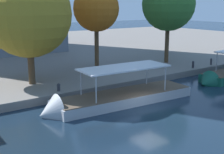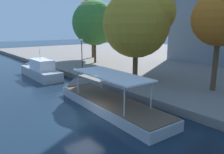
{
  "view_description": "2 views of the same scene",
  "coord_description": "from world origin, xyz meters",
  "px_view_note": "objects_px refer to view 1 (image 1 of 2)",
  "views": [
    {
      "loc": [
        -15.5,
        -16.85,
        8.07
      ],
      "look_at": [
        -1.25,
        3.32,
        2.23
      ],
      "focal_mm": 49.39,
      "sensor_mm": 36.0,
      "label": 1
    },
    {
      "loc": [
        13.32,
        -8.03,
        6.7
      ],
      "look_at": [
        -2.3,
        4.63,
        2.21
      ],
      "focal_mm": 35.06,
      "sensor_mm": 36.0,
      "label": 2
    }
  ],
  "objects_px": {
    "tour_boat_1": "(112,100)",
    "tree_3": "(170,3)",
    "tree_5": "(96,8)",
    "mooring_bollard_0": "(59,87)",
    "mooring_bollard_2": "(193,64)",
    "tree_4": "(170,6)",
    "mooring_bollard_1": "(211,61)",
    "tree_1": "(27,12)"
  },
  "relations": [
    {
      "from": "tour_boat_1",
      "to": "tree_4",
      "type": "distance_m",
      "value": 25.88
    },
    {
      "from": "tour_boat_1",
      "to": "mooring_bollard_1",
      "type": "relative_size",
      "value": 16.51
    },
    {
      "from": "tour_boat_1",
      "to": "tree_3",
      "type": "height_order",
      "value": "tree_3"
    },
    {
      "from": "tree_5",
      "to": "mooring_bollard_0",
      "type": "bearing_deg",
      "value": -141.81
    },
    {
      "from": "mooring_bollard_2",
      "to": "tree_1",
      "type": "relative_size",
      "value": 0.08
    },
    {
      "from": "mooring_bollard_1",
      "to": "mooring_bollard_2",
      "type": "bearing_deg",
      "value": -179.7
    },
    {
      "from": "tree_5",
      "to": "mooring_bollard_1",
      "type": "bearing_deg",
      "value": -25.75
    },
    {
      "from": "tree_4",
      "to": "mooring_bollard_0",
      "type": "bearing_deg",
      "value": -157.0
    },
    {
      "from": "tour_boat_1",
      "to": "mooring_bollard_2",
      "type": "distance_m",
      "value": 15.18
    },
    {
      "from": "tree_3",
      "to": "tree_5",
      "type": "distance_m",
      "value": 9.77
    },
    {
      "from": "tree_5",
      "to": "tree_4",
      "type": "bearing_deg",
      "value": 13.41
    },
    {
      "from": "tree_3",
      "to": "tour_boat_1",
      "type": "bearing_deg",
      "value": -150.67
    },
    {
      "from": "tour_boat_1",
      "to": "tree_5",
      "type": "xyz_separation_m",
      "value": [
        5.08,
        10.23,
        7.3
      ]
    },
    {
      "from": "mooring_bollard_0",
      "to": "tree_4",
      "type": "xyz_separation_m",
      "value": [
        23.33,
        9.9,
        6.81
      ]
    },
    {
      "from": "mooring_bollard_0",
      "to": "mooring_bollard_1",
      "type": "relative_size",
      "value": 0.84
    },
    {
      "from": "tour_boat_1",
      "to": "mooring_bollard_2",
      "type": "xyz_separation_m",
      "value": [
        14.63,
        3.97,
        0.79
      ]
    },
    {
      "from": "mooring_bollard_1",
      "to": "tree_3",
      "type": "distance_m",
      "value": 8.97
    },
    {
      "from": "mooring_bollard_2",
      "to": "tree_4",
      "type": "xyz_separation_m",
      "value": [
        5.87,
        9.94,
        6.72
      ]
    },
    {
      "from": "tree_3",
      "to": "tree_4",
      "type": "relative_size",
      "value": 1.11
    },
    {
      "from": "mooring_bollard_2",
      "to": "mooring_bollard_1",
      "type": "bearing_deg",
      "value": 0.3
    },
    {
      "from": "tour_boat_1",
      "to": "mooring_bollard_0",
      "type": "height_order",
      "value": "tour_boat_1"
    },
    {
      "from": "tour_boat_1",
      "to": "tree_3",
      "type": "distance_m",
      "value": 18.54
    },
    {
      "from": "tree_3",
      "to": "tree_5",
      "type": "relative_size",
      "value": 1.13
    },
    {
      "from": "tour_boat_1",
      "to": "mooring_bollard_1",
      "type": "height_order",
      "value": "tour_boat_1"
    },
    {
      "from": "mooring_bollard_1",
      "to": "tree_3",
      "type": "height_order",
      "value": "tree_3"
    },
    {
      "from": "mooring_bollard_0",
      "to": "mooring_bollard_2",
      "type": "bearing_deg",
      "value": -0.13
    },
    {
      "from": "tree_1",
      "to": "tree_3",
      "type": "height_order",
      "value": "tree_3"
    },
    {
      "from": "mooring_bollard_1",
      "to": "tree_5",
      "type": "relative_size",
      "value": 0.09
    },
    {
      "from": "tour_boat_1",
      "to": "tree_1",
      "type": "xyz_separation_m",
      "value": [
        -3.71,
        8.24,
        6.98
      ]
    },
    {
      "from": "mooring_bollard_2",
      "to": "tree_4",
      "type": "distance_m",
      "value": 13.36
    },
    {
      "from": "mooring_bollard_1",
      "to": "tree_5",
      "type": "height_order",
      "value": "tree_5"
    },
    {
      "from": "tour_boat_1",
      "to": "mooring_bollard_2",
      "type": "relative_size",
      "value": 16.19
    },
    {
      "from": "tree_3",
      "to": "tree_4",
      "type": "distance_m",
      "value": 8.19
    },
    {
      "from": "tree_1",
      "to": "tree_5",
      "type": "bearing_deg",
      "value": 12.79
    },
    {
      "from": "mooring_bollard_0",
      "to": "tree_3",
      "type": "relative_size",
      "value": 0.06
    },
    {
      "from": "tour_boat_1",
      "to": "tree_3",
      "type": "xyz_separation_m",
      "value": [
        14.62,
        8.22,
        7.91
      ]
    },
    {
      "from": "mooring_bollard_2",
      "to": "tree_5",
      "type": "relative_size",
      "value": 0.09
    },
    {
      "from": "tour_boat_1",
      "to": "tree_3",
      "type": "relative_size",
      "value": 1.27
    },
    {
      "from": "mooring_bollard_2",
      "to": "tree_3",
      "type": "bearing_deg",
      "value": 90.15
    },
    {
      "from": "tree_1",
      "to": "tree_5",
      "type": "height_order",
      "value": "tree_1"
    },
    {
      "from": "mooring_bollard_1",
      "to": "mooring_bollard_2",
      "type": "xyz_separation_m",
      "value": [
        -3.41,
        -0.02,
        0.01
      ]
    },
    {
      "from": "mooring_bollard_0",
      "to": "tree_4",
      "type": "bearing_deg",
      "value": 23.0
    }
  ]
}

